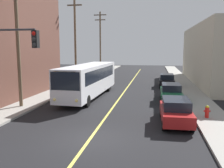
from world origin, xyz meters
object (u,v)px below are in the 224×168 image
parked_car_black (167,80)px  traffic_signal_left_corner (5,57)px  parked_car_red (176,111)px  parked_car_green (171,92)px  city_bus (89,79)px  utility_pole_near (17,35)px  utility_pole_far (100,40)px  utility_pole_mid (75,35)px  fire_hydrant (207,111)px

parked_car_black → traffic_signal_left_corner: traffic_signal_left_corner is taller
parked_car_red → traffic_signal_left_corner: size_ratio=0.74×
parked_car_green → traffic_signal_left_corner: traffic_signal_left_corner is taller
city_bus → utility_pole_near: (-4.26, -5.42, 4.03)m
city_bus → utility_pole_far: (-3.95, 22.59, 4.61)m
parked_car_red → utility_pole_mid: utility_pole_mid is taller
parked_car_green → parked_car_red: bearing=-91.1°
city_bus → parked_car_green: city_bus is taller
parked_car_black → traffic_signal_left_corner: bearing=-119.6°
utility_pole_mid → fire_hydrant: utility_pole_mid is taller
fire_hydrant → parked_car_black: bearing=98.0°
utility_pole_far → fire_hydrant: size_ratio=13.69×
parked_car_black → parked_car_green: bearing=-90.1°
utility_pole_mid → utility_pole_far: 14.02m
city_bus → utility_pole_mid: bearing=116.3°
utility_pole_near → traffic_signal_left_corner: 5.26m
city_bus → parked_car_red: city_bus is taller
utility_pole_near → fire_hydrant: size_ratio=12.35×
utility_pole_near → parked_car_black: bearing=47.8°
parked_car_red → fire_hydrant: bearing=30.0°
parked_car_black → utility_pole_mid: size_ratio=0.37×
parked_car_black → fire_hydrant: size_ratio=5.26×
utility_pole_mid → parked_car_green: bearing=-37.7°
city_bus → parked_car_red: bearing=-44.5°
utility_pole_far → utility_pole_near: bearing=-90.6°
parked_car_black → traffic_signal_left_corner: (-10.25, -18.07, 3.46)m
utility_pole_near → fire_hydrant: 15.16m
city_bus → utility_pole_mid: size_ratio=1.04×
utility_pole_mid → parked_car_black: bearing=-2.7°
city_bus → traffic_signal_left_corner: 10.63m
city_bus → fire_hydrant: city_bus is taller
parked_car_black → parked_car_red: bearing=-90.5°
parked_car_green → city_bus: bearing=174.2°
utility_pole_near → fire_hydrant: bearing=-3.8°
utility_pole_mid → traffic_signal_left_corner: utility_pole_mid is taller
parked_car_green → fire_hydrant: parked_car_green is taller
utility_pole_far → fire_hydrant: 32.64m
parked_car_red → utility_pole_near: 13.20m
parked_car_green → utility_pole_near: utility_pole_near is taller
utility_pole_mid → fire_hydrant: size_ratio=14.06×
parked_car_green → utility_pole_mid: bearing=142.3°
utility_pole_far → fire_hydrant: bearing=-64.4°
city_bus → utility_pole_mid: (-4.23, 8.57, 4.77)m
traffic_signal_left_corner → parked_car_black: bearing=60.4°
parked_car_green → utility_pole_mid: (-12.12, 9.37, 5.74)m
city_bus → fire_hydrant: size_ratio=14.57×
traffic_signal_left_corner → fire_hydrant: bearing=16.8°
utility_pole_far → city_bus: bearing=-80.1°
parked_car_green → utility_pole_far: (-11.84, 23.38, 5.59)m
parked_car_red → traffic_signal_left_corner: bearing=-166.4°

